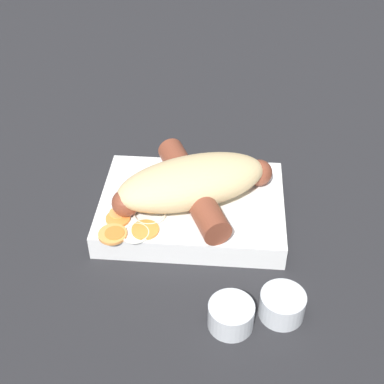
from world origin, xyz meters
The scene contains 7 objects.
ground_plane centered at (0.00, 0.00, 0.00)m, with size 3.00×3.00×0.00m, color #232326.
food_tray centered at (0.00, 0.00, 0.02)m, with size 0.23×0.17×0.03m.
bread_roll centered at (0.00, 0.00, 0.06)m, with size 0.21×0.15×0.05m.
sausage centered at (0.00, 0.00, 0.05)m, with size 0.19×0.17×0.03m.
pickled_veggies centered at (-0.07, -0.06, 0.03)m, with size 0.08×0.08×0.00m.
condiment_cup_near centered at (0.05, -0.16, 0.01)m, with size 0.05×0.05×0.03m.
condiment_cup_far centered at (0.11, -0.15, 0.01)m, with size 0.05×0.05×0.03m.
Camera 1 is at (0.04, -0.51, 0.47)m, focal length 50.00 mm.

